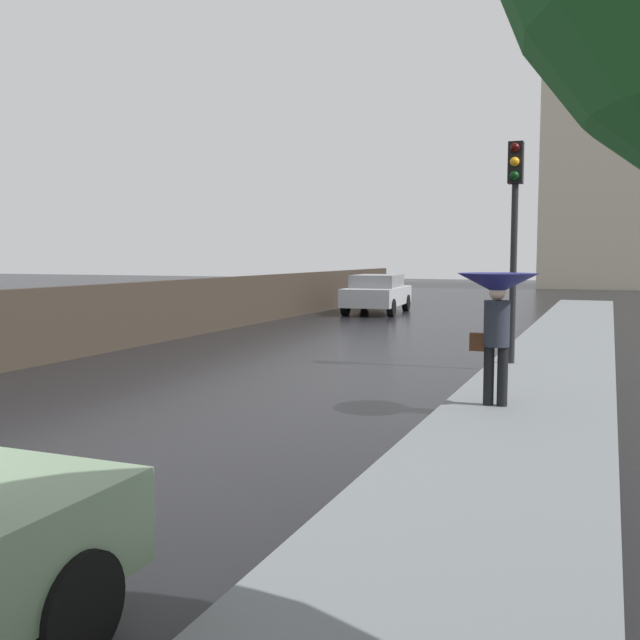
{
  "coord_description": "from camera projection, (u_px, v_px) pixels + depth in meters",
  "views": [
    {
      "loc": [
        6.07,
        -4.18,
        2.15
      ],
      "look_at": [
        1.59,
        6.92,
        1.07
      ],
      "focal_mm": 40.47,
      "sensor_mm": 36.0,
      "label": 1
    }
  ],
  "objects": [
    {
      "name": "car_silver_mid_road",
      "position": [
        377.0,
        293.0,
        26.7
      ],
      "size": [
        2.14,
        4.3,
        1.43
      ],
      "rotation": [
        0.0,
        0.0,
        3.22
      ],
      "color": "#B2B5BA",
      "rests_on": "ground"
    },
    {
      "name": "distant_tower",
      "position": [
        615.0,
        35.0,
        47.34
      ],
      "size": [
        8.27,
        9.66,
        36.59
      ],
      "color": "beige",
      "rests_on": "ground"
    },
    {
      "name": "traffic_light",
      "position": [
        515.0,
        210.0,
        13.18
      ],
      "size": [
        0.26,
        0.39,
        4.06
      ],
      "color": "black",
      "rests_on": "sidewalk_strip"
    },
    {
      "name": "sidewalk_strip",
      "position": [
        429.0,
        595.0,
        4.41
      ],
      "size": [
        2.2,
        60.0,
        0.14
      ],
      "primitive_type": "cube",
      "color": "slate",
      "rests_on": "ground"
    },
    {
      "name": "pedestrian_with_umbrella_near",
      "position": [
        497.0,
        298.0,
        9.53
      ],
      "size": [
        1.06,
        1.06,
        1.77
      ],
      "rotation": [
        0.0,
        0.0,
        3.15
      ],
      "color": "black",
      "rests_on": "sidewalk_strip"
    }
  ]
}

